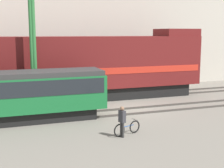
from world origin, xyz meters
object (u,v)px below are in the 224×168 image
Objects in this scene: freight_locomotive at (73,67)px; person at (122,119)px; bicycle at (127,128)px; utility_pole_right at (34,46)px; utility_pole_center at (32,53)px; streetcar at (21,93)px.

freight_locomotive is 9.52m from person.
utility_pole_right reaches higher than bicycle.
utility_pole_right reaches higher than person.
freight_locomotive is 4.21m from utility_pole_center.
person reaches higher than bicycle.
streetcar is at bearing 135.52° from person.
bicycle is 1.03× the size of person.
person is 0.21× the size of utility_pole_center.
bicycle is (5.03, -4.29, -1.37)m from streetcar.
person is at bearing -44.48° from streetcar.
utility_pole_center reaches higher than streetcar.
bicycle is at bearing -59.43° from utility_pole_right.
freight_locomotive is 13.24× the size of person.
utility_pole_center is at bearing 121.64° from bicycle.
streetcar is 1.27× the size of utility_pole_center.
utility_pole_right is at bearing 120.57° from bicycle.
bicycle is at bearing -84.27° from freight_locomotive.
freight_locomotive is at bearing 36.79° from utility_pole_center.
freight_locomotive is at bearing 49.39° from streetcar.
bicycle is 0.21× the size of utility_pole_center.
freight_locomotive reaches higher than person.
utility_pole_center is 0.53m from utility_pole_right.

